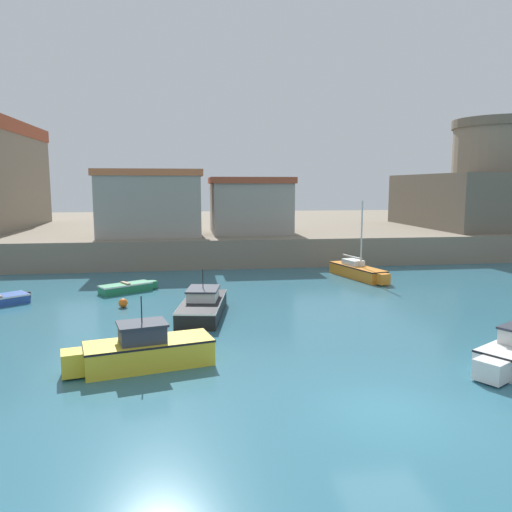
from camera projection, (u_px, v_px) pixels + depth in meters
The scene contains 10 objects.
ground_plane at pixel (387, 411), 13.45m from camera, with size 200.00×200.00×0.00m, color #2D667A.
quay_seawall at pixel (234, 230), 55.76m from camera, with size 120.00×40.00×2.12m, color gray.
motorboat_black_1 at pixel (203, 305), 23.35m from camera, with size 2.62×5.91×2.17m.
motorboat_yellow_2 at pixel (144, 350), 16.65m from camera, with size 5.01×2.48×2.43m.
sailboat_orange_3 at pixel (358, 271), 32.67m from camera, with size 2.51×5.56×5.06m.
dinghy_green_7 at pixel (127, 287), 28.38m from camera, with size 3.26×2.44×0.58m.
mooring_buoy at pixel (123, 303), 24.82m from camera, with size 0.45×0.45×0.45m, color orange.
fortress at pixel (496, 190), 47.39m from camera, with size 15.05×15.05×9.97m.
harbor_shed_near_wharf at pixel (250, 205), 41.42m from camera, with size 6.62×6.50×4.55m.
harbor_shed_mid_row at pixel (150, 203), 38.14m from camera, with size 8.07×4.42×5.10m.
Camera 1 is at (-5.29, -12.11, 6.05)m, focal length 35.00 mm.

